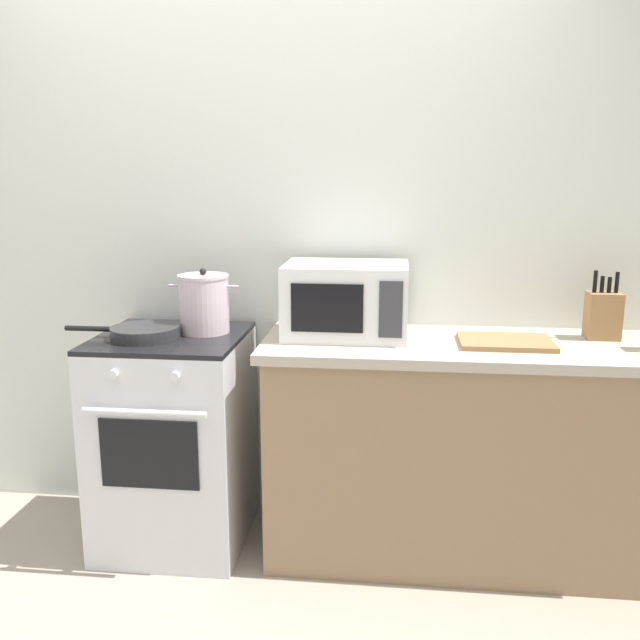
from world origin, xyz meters
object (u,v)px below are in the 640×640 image
object	(u,v)px
stock_pot	(204,304)
microwave	(346,300)
stove	(175,439)
knife_block	(603,315)
cutting_board	(505,342)
frying_pan	(144,332)

from	to	relation	value
stock_pot	microwave	xyz separation A→B (m)	(0.60, 0.01, 0.03)
stove	stock_pot	distance (m)	0.60
stove	knife_block	distance (m)	1.86
stock_pot	cutting_board	distance (m)	1.24
knife_block	cutting_board	bearing A→B (deg)	-160.79
stove	cutting_board	bearing A→B (deg)	0.05
microwave	cutting_board	bearing A→B (deg)	-6.99
stove	knife_block	xyz separation A→B (m)	(1.77, 0.14, 0.56)
stove	cutting_board	size ratio (longest dim) A/B	2.56
stove	cutting_board	distance (m)	1.44
frying_pan	cutting_board	xyz separation A→B (m)	(1.45, 0.07, -0.02)
knife_block	stove	bearing A→B (deg)	-175.43
cutting_board	microwave	bearing A→B (deg)	173.01
cutting_board	knife_block	bearing A→B (deg)	19.21
stove	microwave	size ratio (longest dim) A/B	1.84
stove	microwave	distance (m)	0.95
stove	stock_pot	world-z (taller)	stock_pot
frying_pan	knife_block	distance (m)	1.87
frying_pan	cutting_board	size ratio (longest dim) A/B	1.33
frying_pan	stock_pot	bearing A→B (deg)	32.45
stock_pot	cutting_board	xyz separation A→B (m)	(1.23, -0.07, -0.11)
stove	frying_pan	world-z (taller)	frying_pan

